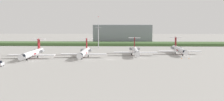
% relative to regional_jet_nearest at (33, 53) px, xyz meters
% --- Properties ---
extents(ground_plane, '(500.00, 500.00, 0.00)m').
position_rel_regional_jet_nearest_xyz_m(ground_plane, '(38.94, 27.08, -2.54)').
color(ground_plane, '#9E9B96').
extents(grass_berm, '(320.00, 20.00, 2.09)m').
position_rel_regional_jet_nearest_xyz_m(grass_berm, '(38.94, 76.56, -1.49)').
color(grass_berm, '#426033').
rests_on(grass_berm, ground).
extents(regional_jet_nearest, '(22.81, 31.00, 9.00)m').
position_rel_regional_jet_nearest_xyz_m(regional_jet_nearest, '(0.00, 0.00, 0.00)').
color(regional_jet_nearest, white).
rests_on(regional_jet_nearest, ground).
extents(regional_jet_second, '(22.81, 31.00, 9.00)m').
position_rel_regional_jet_nearest_xyz_m(regional_jet_second, '(24.89, 4.69, 0.00)').
color(regional_jet_second, white).
rests_on(regional_jet_second, ground).
extents(regional_jet_third, '(22.81, 31.00, 9.00)m').
position_rel_regional_jet_nearest_xyz_m(regional_jet_third, '(51.38, 12.93, 0.00)').
color(regional_jet_third, white).
rests_on(regional_jet_third, ground).
extents(regional_jet_fourth, '(22.81, 31.00, 9.00)m').
position_rel_regional_jet_nearest_xyz_m(regional_jet_fourth, '(76.19, 19.29, 0.00)').
color(regional_jet_fourth, white).
rests_on(regional_jet_fourth, ground).
extents(antenna_mast, '(4.40, 0.50, 21.54)m').
position_rel_regional_jet_nearest_xyz_m(antenna_mast, '(28.50, 49.89, 6.43)').
color(antenna_mast, '#B2B2B7').
rests_on(antenna_mast, ground).
extents(distant_hangar, '(48.75, 25.35, 15.57)m').
position_rel_regional_jet_nearest_xyz_m(distant_hangar, '(45.15, 100.46, 5.25)').
color(distant_hangar, gray).
rests_on(distant_hangar, ground).
extents(baggage_tug, '(1.72, 3.20, 2.30)m').
position_rel_regional_jet_nearest_xyz_m(baggage_tug, '(-5.04, -23.94, -1.53)').
color(baggage_tug, silver).
rests_on(baggage_tug, ground).
extents(safety_cone_front_marker, '(0.44, 0.44, 0.55)m').
position_rel_regional_jet_nearest_xyz_m(safety_cone_front_marker, '(73.17, 0.39, -2.26)').
color(safety_cone_front_marker, orange).
rests_on(safety_cone_front_marker, ground).
extents(safety_cone_mid_marker, '(0.44, 0.44, 0.55)m').
position_rel_regional_jet_nearest_xyz_m(safety_cone_mid_marker, '(76.76, 0.83, -2.26)').
color(safety_cone_mid_marker, orange).
rests_on(safety_cone_mid_marker, ground).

